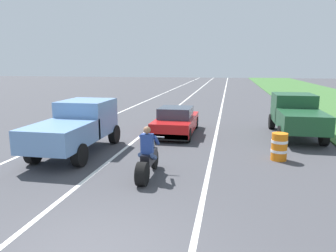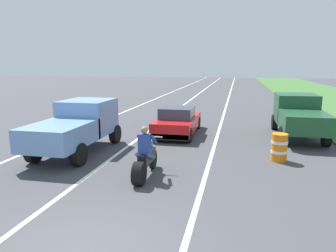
{
  "view_description": "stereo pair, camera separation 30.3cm",
  "coord_description": "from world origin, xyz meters",
  "px_view_note": "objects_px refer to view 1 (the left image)",
  "views": [
    {
      "loc": [
        2.38,
        -4.78,
        3.43
      ],
      "look_at": [
        0.0,
        7.52,
        1.0
      ],
      "focal_mm": 34.03,
      "sensor_mm": 36.0,
      "label": 1
    },
    {
      "loc": [
        2.67,
        -4.72,
        3.43
      ],
      "look_at": [
        0.0,
        7.52,
        1.0
      ],
      "focal_mm": 34.03,
      "sensor_mm": 36.0,
      "label": 2
    }
  ],
  "objects_px": {
    "motorcycle_with_rider": "(147,160)",
    "sports_car_red": "(176,122)",
    "pickup_truck_right_shoulder_dark_green": "(296,114)",
    "construction_barrel_nearest": "(279,147)",
    "pickup_truck_left_lane_light_blue": "(77,125)"
  },
  "relations": [
    {
      "from": "sports_car_red",
      "to": "pickup_truck_left_lane_light_blue",
      "type": "height_order",
      "value": "pickup_truck_left_lane_light_blue"
    },
    {
      "from": "pickup_truck_left_lane_light_blue",
      "to": "sports_car_red",
      "type": "bearing_deg",
      "value": 51.62
    },
    {
      "from": "sports_car_red",
      "to": "pickup_truck_left_lane_light_blue",
      "type": "relative_size",
      "value": 0.9
    },
    {
      "from": "motorcycle_with_rider",
      "to": "pickup_truck_right_shoulder_dark_green",
      "type": "bearing_deg",
      "value": 51.36
    },
    {
      "from": "sports_car_red",
      "to": "pickup_truck_left_lane_light_blue",
      "type": "bearing_deg",
      "value": -128.38
    },
    {
      "from": "sports_car_red",
      "to": "pickup_truck_left_lane_light_blue",
      "type": "distance_m",
      "value": 5.24
    },
    {
      "from": "motorcycle_with_rider",
      "to": "sports_car_red",
      "type": "xyz_separation_m",
      "value": [
        -0.19,
        6.39,
        0.04
      ]
    },
    {
      "from": "motorcycle_with_rider",
      "to": "pickup_truck_left_lane_light_blue",
      "type": "height_order",
      "value": "pickup_truck_left_lane_light_blue"
    },
    {
      "from": "sports_car_red",
      "to": "pickup_truck_right_shoulder_dark_green",
      "type": "height_order",
      "value": "pickup_truck_right_shoulder_dark_green"
    },
    {
      "from": "pickup_truck_left_lane_light_blue",
      "to": "construction_barrel_nearest",
      "type": "bearing_deg",
      "value": 3.36
    },
    {
      "from": "motorcycle_with_rider",
      "to": "sports_car_red",
      "type": "relative_size",
      "value": 0.51
    },
    {
      "from": "motorcycle_with_rider",
      "to": "sports_car_red",
      "type": "bearing_deg",
      "value": 91.67
    },
    {
      "from": "motorcycle_with_rider",
      "to": "pickup_truck_left_lane_light_blue",
      "type": "bearing_deg",
      "value": 146.13
    },
    {
      "from": "motorcycle_with_rider",
      "to": "construction_barrel_nearest",
      "type": "relative_size",
      "value": 2.21
    },
    {
      "from": "pickup_truck_right_shoulder_dark_green",
      "to": "construction_barrel_nearest",
      "type": "xyz_separation_m",
      "value": [
        -1.33,
        -4.19,
        -0.6
      ]
    }
  ]
}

